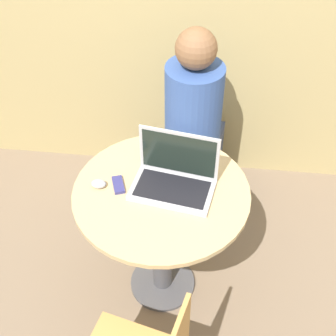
{
  "coord_description": "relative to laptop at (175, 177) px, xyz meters",
  "views": [
    {
      "loc": [
        0.2,
        -1.46,
        2.31
      ],
      "look_at": [
        0.02,
        0.05,
        0.86
      ],
      "focal_mm": 50.0,
      "sensor_mm": 36.0,
      "label": 1
    }
  ],
  "objects": [
    {
      "name": "computer_mouse",
      "position": [
        -0.35,
        -0.05,
        -0.04
      ],
      "size": [
        0.07,
        0.05,
        0.04
      ],
      "color": "#B2B2B7",
      "rests_on": "round_table"
    },
    {
      "name": "round_table",
      "position": [
        -0.06,
        -0.04,
        -0.25
      ],
      "size": [
        0.82,
        0.82,
        0.76
      ],
      "color": "#4C4C51",
      "rests_on": "ground_plane"
    },
    {
      "name": "laptop",
      "position": [
        0.0,
        0.0,
        0.0
      ],
      "size": [
        0.4,
        0.28,
        0.26
      ],
      "color": "#B7B7BC",
      "rests_on": "round_table"
    },
    {
      "name": "cell_phone",
      "position": [
        -0.26,
        -0.03,
        -0.05
      ],
      "size": [
        0.08,
        0.12,
        0.02
      ],
      "color": "navy",
      "rests_on": "round_table"
    },
    {
      "name": "ground_plane",
      "position": [
        -0.06,
        -0.04,
        -0.82
      ],
      "size": [
        12.0,
        12.0,
        0.0
      ],
      "primitive_type": "plane",
      "color": "#7F6B56"
    },
    {
      "name": "person_seated",
      "position": [
        0.05,
        0.64,
        -0.29
      ],
      "size": [
        0.36,
        0.51,
        1.25
      ],
      "color": "#3D4766",
      "rests_on": "ground_plane"
    }
  ]
}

